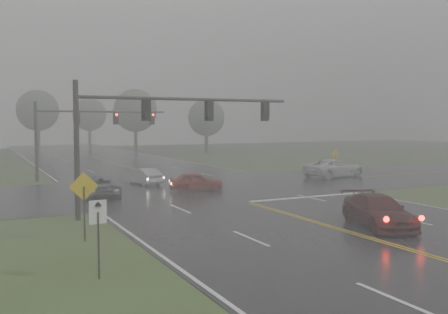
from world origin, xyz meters
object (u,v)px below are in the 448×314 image
sedan_silver (143,185)px  car_grey (100,196)px  pickup_white (335,177)px  signal_gantry_far (79,126)px  sedan_maroon (378,227)px  signal_gantry_near (149,122)px  sedan_red (196,191)px

sedan_silver → car_grey: car_grey is taller
pickup_white → signal_gantry_far: bearing=61.1°
sedan_maroon → signal_gantry_near: size_ratio=0.41×
car_grey → signal_gantry_far: signal_gantry_far is taller
sedan_silver → signal_gantry_far: signal_gantry_far is taller
car_grey → signal_gantry_far: 11.30m
sedan_maroon → signal_gantry_near: bearing=154.9°
sedan_silver → sedan_maroon: bearing=91.0°
sedan_maroon → car_grey: bearing=138.9°
signal_gantry_near → sedan_red: bearing=51.0°
sedan_silver → signal_gantry_far: bearing=-70.2°
sedan_red → car_grey: 6.65m
sedan_maroon → signal_gantry_near: (-8.45, 7.94, 4.87)m
signal_gantry_near → car_grey: bearing=96.6°
sedan_red → car_grey: bearing=99.7°
signal_gantry_near → pickup_white: bearing=25.5°
car_grey → sedan_red: bearing=-179.9°
sedan_red → signal_gantry_near: 10.32m
sedan_red → pickup_white: size_ratio=0.66×
signal_gantry_near → sedan_maroon: bearing=-43.2°
sedan_silver → signal_gantry_near: signal_gantry_near is taller
sedan_maroon → sedan_red: bearing=118.4°
sedan_maroon → signal_gantry_far: (-8.77, 26.01, 4.59)m
sedan_silver → sedan_red: bearing=101.1°
car_grey → pickup_white: pickup_white is taller
sedan_red → sedan_silver: size_ratio=0.99×
car_grey → sedan_maroon: bearing=126.9°
sedan_red → pickup_white: pickup_white is taller
sedan_maroon → sedan_red: sedan_maroon is taller
signal_gantry_far → sedan_maroon: bearing=-71.4°
sedan_silver → pickup_white: pickup_white is taller
sedan_red → car_grey: car_grey is taller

